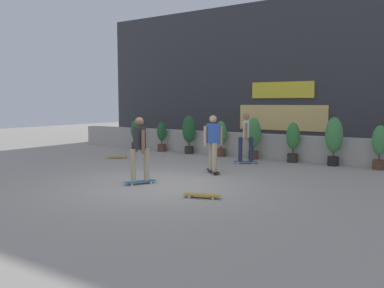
% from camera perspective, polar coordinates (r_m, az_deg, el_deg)
% --- Properties ---
extents(ground_plane, '(48.00, 48.00, 0.00)m').
position_cam_1_polar(ground_plane, '(10.34, -4.63, -5.68)').
color(ground_plane, '#A8A093').
extents(planter_wall, '(18.00, 0.40, 0.90)m').
position_cam_1_polar(planter_wall, '(15.38, 9.32, -0.24)').
color(planter_wall, '#B2ADA3').
rests_on(planter_wall, ground).
extents(building_backdrop, '(20.00, 2.08, 6.50)m').
position_cam_1_polar(building_backdrop, '(19.05, 14.49, 9.24)').
color(building_backdrop, '#38383D').
rests_on(building_backdrop, ground).
extents(potted_plant_0, '(0.42, 0.42, 1.31)m').
position_cam_1_polar(potted_plant_0, '(18.09, -7.92, 1.58)').
color(potted_plant_0, '#2D2823').
rests_on(potted_plant_0, ground).
extents(potted_plant_1, '(0.39, 0.39, 1.24)m').
position_cam_1_polar(potted_plant_1, '(17.17, -4.29, 1.19)').
color(potted_plant_1, brown).
rests_on(potted_plant_1, ground).
extents(potted_plant_2, '(0.53, 0.53, 1.54)m').
position_cam_1_polar(potted_plant_2, '(16.33, -0.43, 1.78)').
color(potted_plant_2, '#2D2823').
rests_on(potted_plant_2, ground).
extents(potted_plant_3, '(0.44, 0.44, 1.36)m').
position_cam_1_polar(potted_plant_3, '(15.57, 4.08, 1.08)').
color(potted_plant_3, brown).
rests_on(potted_plant_3, ground).
extents(potted_plant_4, '(0.52, 0.52, 1.51)m').
position_cam_1_polar(potted_plant_4, '(14.93, 8.65, 1.26)').
color(potted_plant_4, brown).
rests_on(potted_plant_4, ground).
extents(potted_plant_5, '(0.46, 0.46, 1.39)m').
position_cam_1_polar(potted_plant_5, '(14.38, 13.99, 0.60)').
color(potted_plant_5, '#2D2823').
rests_on(potted_plant_5, ground).
extents(potted_plant_6, '(0.56, 0.56, 1.59)m').
position_cam_1_polar(potted_plant_6, '(13.97, 19.29, 0.89)').
color(potted_plant_6, black).
rests_on(potted_plant_6, ground).
extents(potted_plant_7, '(0.45, 0.45, 1.37)m').
position_cam_1_polar(potted_plant_7, '(13.72, 24.83, -0.07)').
color(potted_plant_7, brown).
rests_on(potted_plant_7, ground).
extents(skater_far_left, '(0.54, 0.80, 1.70)m').
position_cam_1_polar(skater_far_left, '(10.30, -7.37, -0.45)').
color(skater_far_left, '#266699').
rests_on(skater_far_left, ground).
extents(skater_by_wall_right, '(0.72, 0.69, 1.70)m').
position_cam_1_polar(skater_by_wall_right, '(11.80, 2.97, 0.39)').
color(skater_by_wall_right, black).
rests_on(skater_by_wall_right, ground).
extents(skater_far_right, '(0.80, 0.54, 1.70)m').
position_cam_1_polar(skater_far_right, '(13.81, 7.57, 1.14)').
color(skater_far_right, '#266699').
rests_on(skater_far_right, ground).
extents(skateboard_near_camera, '(0.72, 0.69, 0.08)m').
position_cam_1_polar(skateboard_near_camera, '(15.32, -10.54, -1.75)').
color(skateboard_near_camera, '#BF8C26').
rests_on(skateboard_near_camera, ground).
extents(skateboard_aside, '(0.82, 0.44, 0.08)m').
position_cam_1_polar(skateboard_aside, '(8.87, 1.39, -7.19)').
color(skateboard_aside, '#BF8C26').
rests_on(skateboard_aside, ground).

